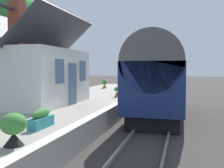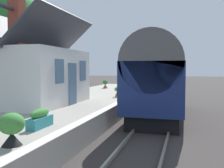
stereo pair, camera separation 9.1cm
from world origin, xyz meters
TOP-DOWN VIEW (x-y plane):
  - ground_plane at (0.00, 0.00)m, footprint 160.00×160.00m
  - platform at (0.00, 3.87)m, footprint 32.00×5.74m
  - platform_edge_coping at (0.00, 1.18)m, footprint 32.00×0.36m
  - rail_near at (0.00, -1.62)m, footprint 52.00×0.08m
  - rail_far at (0.00, -0.18)m, footprint 52.00×0.08m
  - train at (0.96, -0.90)m, footprint 9.03×2.73m
  - station_building at (-1.94, 5.05)m, footprint 6.00×3.84m
  - bench_by_lamp at (7.53, 2.80)m, footprint 1.40×0.44m
  - planter_edge_far at (9.24, 4.85)m, footprint 0.47×0.47m
  - planter_corner_building at (-8.61, 1.69)m, footprint 0.62×0.62m
  - planter_edge_near at (2.31, 1.94)m, footprint 0.34×0.34m
  - planter_bench_right at (-6.76, 2.05)m, footprint 1.08×0.32m
  - tree_far_right at (1.34, 8.91)m, footprint 4.82×4.78m

SIDE VIEW (x-z plane):
  - ground_plane at x=0.00m, z-range 0.00..0.00m
  - rail_near at x=0.00m, z-range 0.00..0.14m
  - rail_far at x=0.00m, z-range 0.00..0.14m
  - platform at x=0.00m, z-range 0.00..0.87m
  - platform_edge_coping at x=0.00m, z-range 0.87..0.89m
  - planter_bench_right at x=-6.76m, z-range 0.86..1.45m
  - planter_edge_near at x=2.31m, z-range 0.86..1.54m
  - planter_edge_far at x=9.24m, z-range 0.85..1.66m
  - planter_corner_building at x=-8.61m, z-range 0.90..1.68m
  - bench_by_lamp at x=7.53m, z-range 0.91..1.79m
  - train at x=0.96m, z-range 0.05..4.38m
  - station_building at x=-1.94m, z-range -0.43..5.28m
  - tree_far_right at x=1.34m, z-range 1.24..8.94m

